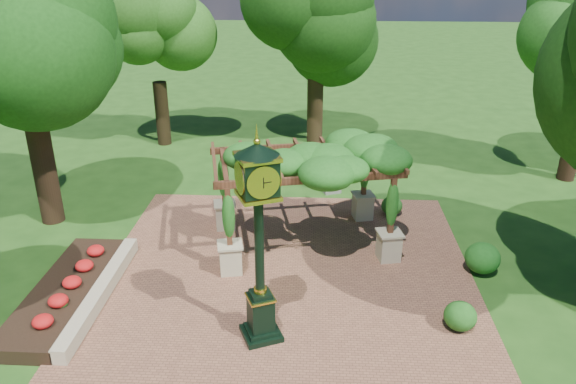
{
  "coord_description": "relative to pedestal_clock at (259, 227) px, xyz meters",
  "views": [
    {
      "loc": [
        0.75,
        -11.12,
        8.14
      ],
      "look_at": [
        0.0,
        2.5,
        2.2
      ],
      "focal_mm": 35.0,
      "sensor_mm": 36.0,
      "label": 1
    }
  ],
  "objects": [
    {
      "name": "flower_bed",
      "position": [
        -5.07,
        1.26,
        -2.64
      ],
      "size": [
        1.5,
        5.0,
        0.36
      ],
      "primitive_type": "cube",
      "color": "red",
      "rests_on": "ground"
    },
    {
      "name": "tree_west_far",
      "position": [
        -5.73,
        13.5,
        2.15
      ],
      "size": [
        3.48,
        3.48,
        7.26
      ],
      "color": "black",
      "rests_on": "ground"
    },
    {
      "name": "brick_plaza",
      "position": [
        0.43,
        1.76,
        -2.8
      ],
      "size": [
        10.0,
        12.0,
        0.04
      ],
      "primitive_type": "cube",
      "color": "brown",
      "rests_on": "ground"
    },
    {
      "name": "shrub_mid",
      "position": [
        5.7,
        3.08,
        -2.35
      ],
      "size": [
        1.02,
        1.02,
        0.85
      ],
      "primitive_type": "ellipsoid",
      "rotation": [
        0.0,
        0.0,
        0.09
      ],
      "color": "#1B5718",
      "rests_on": "brick_plaza"
    },
    {
      "name": "tree_west_near",
      "position": [
        -7.35,
        5.58,
        3.5
      ],
      "size": [
        4.29,
        4.29,
        9.22
      ],
      "color": "black",
      "rests_on": "ground"
    },
    {
      "name": "border_wall",
      "position": [
        -4.17,
        1.26,
        -2.62
      ],
      "size": [
        0.35,
        5.0,
        0.4
      ],
      "primitive_type": "cube",
      "color": "#C6B793",
      "rests_on": "ground"
    },
    {
      "name": "sundial",
      "position": [
        1.69,
        8.47,
        -2.33
      ],
      "size": [
        0.79,
        0.79,
        1.11
      ],
      "rotation": [
        0.0,
        0.0,
        0.36
      ],
      "color": "gray",
      "rests_on": "ground"
    },
    {
      "name": "tree_north",
      "position": [
        1.04,
        14.22,
        2.44
      ],
      "size": [
        4.09,
        4.09,
        7.67
      ],
      "color": "#352515",
      "rests_on": "ground"
    },
    {
      "name": "shrub_front",
      "position": [
        4.55,
        0.52,
        -2.44
      ],
      "size": [
        0.87,
        0.87,
        0.68
      ],
      "primitive_type": "ellipsoid",
      "rotation": [
        0.0,
        0.0,
        0.17
      ],
      "color": "#1E5618",
      "rests_on": "brick_plaza"
    },
    {
      "name": "ground",
      "position": [
        0.43,
        0.76,
        -2.82
      ],
      "size": [
        120.0,
        120.0,
        0.0
      ],
      "primitive_type": "plane",
      "color": "#1E4714",
      "rests_on": "ground"
    },
    {
      "name": "pedestal_clock",
      "position": [
        0.0,
        0.0,
        0.0
      ],
      "size": [
        1.22,
        1.22,
        4.71
      ],
      "rotation": [
        0.0,
        0.0,
        0.41
      ],
      "color": "black",
      "rests_on": "brick_plaza"
    },
    {
      "name": "pergola",
      "position": [
        0.8,
        4.48,
        -0.15
      ],
      "size": [
        5.72,
        4.23,
        3.25
      ],
      "rotation": [
        0.0,
        0.0,
        0.21
      ],
      "color": "#C0B58E",
      "rests_on": "brick_plaza"
    },
    {
      "name": "shrub_back",
      "position": [
        3.68,
        6.56,
        -2.47
      ],
      "size": [
        0.83,
        0.83,
        0.62
      ],
      "primitive_type": "ellipsoid",
      "rotation": [
        0.0,
        0.0,
        0.23
      ],
      "color": "#25621C",
      "rests_on": "brick_plaza"
    }
  ]
}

